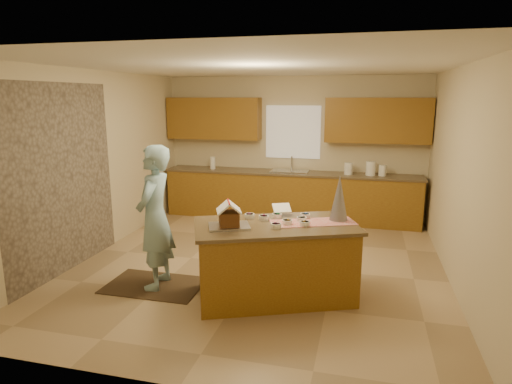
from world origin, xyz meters
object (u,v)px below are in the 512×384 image
tinsel_tree (339,198)px  gingerbread_house (229,216)px  island_base (275,263)px  boy (155,217)px

tinsel_tree → gingerbread_house: (-1.16, -0.59, -0.14)m
tinsel_tree → island_base: bearing=-153.8°
island_base → gingerbread_house: 0.80m
island_base → boy: 1.54m
island_base → boy: boy is taller
gingerbread_house → island_base: bearing=27.7°
tinsel_tree → gingerbread_house: size_ratio=1.51×
gingerbread_house → tinsel_tree: bearing=26.8°
boy → gingerbread_house: boy is taller
island_base → gingerbread_house: bearing=-174.8°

